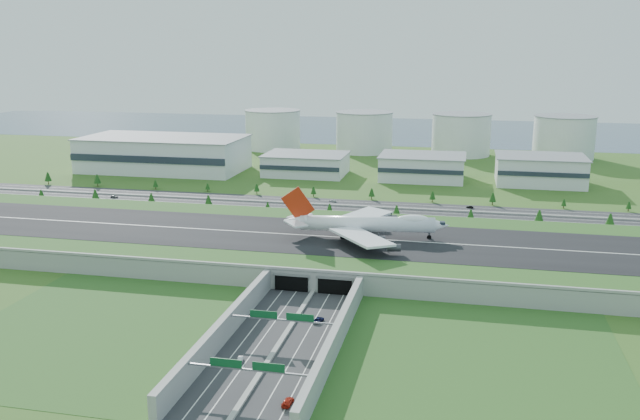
% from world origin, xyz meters
% --- Properties ---
extents(ground, '(1200.00, 1200.00, 0.00)m').
position_xyz_m(ground, '(0.00, 0.00, 0.00)').
color(ground, '#2B561B').
rests_on(ground, ground).
extents(airfield_deck, '(520.00, 100.00, 9.20)m').
position_xyz_m(airfield_deck, '(0.00, -0.09, 4.12)').
color(airfield_deck, gray).
rests_on(airfield_deck, ground).
extents(underpass_road, '(38.80, 120.40, 8.00)m').
position_xyz_m(underpass_road, '(0.00, -99.42, 3.43)').
color(underpass_road, '#28282B').
rests_on(underpass_road, ground).
extents(sign_gantry_near, '(38.70, 0.70, 9.80)m').
position_xyz_m(sign_gantry_near, '(0.00, -95.04, 6.95)').
color(sign_gantry_near, gray).
rests_on(sign_gantry_near, ground).
extents(sign_gantry_far, '(38.70, 0.70, 9.80)m').
position_xyz_m(sign_gantry_far, '(0.00, -130.04, 6.95)').
color(sign_gantry_far, gray).
rests_on(sign_gantry_far, ground).
extents(north_expressway, '(560.00, 36.00, 0.12)m').
position_xyz_m(north_expressway, '(0.00, 95.00, 0.06)').
color(north_expressway, '#28282B').
rests_on(north_expressway, ground).
extents(tree_row, '(507.51, 48.72, 8.49)m').
position_xyz_m(tree_row, '(16.20, 93.31, 4.80)').
color(tree_row, '#3D2819').
rests_on(tree_row, ground).
extents(hangar_west, '(120.00, 60.00, 25.00)m').
position_xyz_m(hangar_west, '(-170.00, 185.00, 12.50)').
color(hangar_west, silver).
rests_on(hangar_west, ground).
extents(hangar_mid_a, '(58.00, 42.00, 15.00)m').
position_xyz_m(hangar_mid_a, '(-60.00, 190.00, 7.50)').
color(hangar_mid_a, silver).
rests_on(hangar_mid_a, ground).
extents(hangar_mid_b, '(58.00, 42.00, 17.00)m').
position_xyz_m(hangar_mid_b, '(25.00, 190.00, 8.50)').
color(hangar_mid_b, silver).
rests_on(hangar_mid_b, ground).
extents(hangar_mid_c, '(58.00, 42.00, 19.00)m').
position_xyz_m(hangar_mid_c, '(105.00, 190.00, 9.50)').
color(hangar_mid_c, silver).
rests_on(hangar_mid_c, ground).
extents(fuel_tank_a, '(50.00, 50.00, 35.00)m').
position_xyz_m(fuel_tank_a, '(-120.00, 310.00, 17.50)').
color(fuel_tank_a, silver).
rests_on(fuel_tank_a, ground).
extents(fuel_tank_b, '(50.00, 50.00, 35.00)m').
position_xyz_m(fuel_tank_b, '(-35.00, 310.00, 17.50)').
color(fuel_tank_b, silver).
rests_on(fuel_tank_b, ground).
extents(fuel_tank_c, '(50.00, 50.00, 35.00)m').
position_xyz_m(fuel_tank_c, '(50.00, 310.00, 17.50)').
color(fuel_tank_c, silver).
rests_on(fuel_tank_c, ground).
extents(fuel_tank_d, '(50.00, 50.00, 35.00)m').
position_xyz_m(fuel_tank_d, '(135.00, 310.00, 17.50)').
color(fuel_tank_d, silver).
rests_on(fuel_tank_d, ground).
extents(bay_water, '(1200.00, 260.00, 0.06)m').
position_xyz_m(bay_water, '(0.00, 480.00, 0.03)').
color(bay_water, '#324761').
rests_on(bay_water, ground).
extents(boeing_747, '(75.31, 70.75, 23.35)m').
position_xyz_m(boeing_747, '(12.37, 2.30, 14.59)').
color(boeing_747, white).
rests_on(boeing_747, airfield_deck).
extents(car_0, '(2.80, 4.45, 1.41)m').
position_xyz_m(car_0, '(-9.44, -76.87, 0.83)').
color(car_0, silver).
rests_on(car_0, ground).
extents(car_1, '(2.06, 4.30, 1.36)m').
position_xyz_m(car_1, '(-8.25, -112.23, 0.80)').
color(car_1, silver).
rests_on(car_1, ground).
extents(car_2, '(3.75, 5.81, 1.49)m').
position_xyz_m(car_2, '(8.09, -77.64, 0.86)').
color(car_2, '#0B1039').
rests_on(car_2, ground).
extents(car_3, '(2.65, 5.79, 1.64)m').
position_xyz_m(car_3, '(12.09, -133.41, 0.94)').
color(car_3, '#AC1F0F').
rests_on(car_3, ground).
extents(car_4, '(4.85, 2.10, 1.63)m').
position_xyz_m(car_4, '(-158.66, 86.61, 0.94)').
color(car_4, '#515156').
rests_on(car_4, ground).
extents(car_5, '(4.35, 2.47, 1.36)m').
position_xyz_m(car_5, '(58.70, 105.31, 0.80)').
color(car_5, black).
rests_on(car_5, ground).
extents(car_7, '(5.11, 3.62, 1.37)m').
position_xyz_m(car_7, '(-23.14, 104.85, 0.81)').
color(car_7, silver).
rests_on(car_7, ground).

